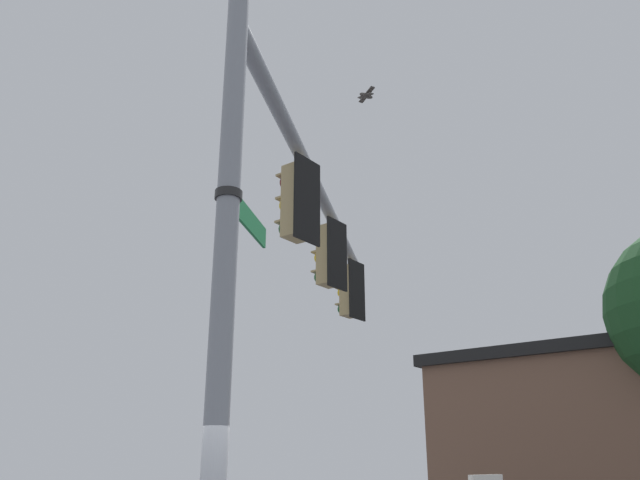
# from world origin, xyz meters

# --- Properties ---
(signal_pole) EXTENTS (0.21, 0.21, 7.11)m
(signal_pole) POSITION_xyz_m (0.00, 0.00, 3.56)
(signal_pole) COLOR gray
(signal_pole) RESTS_ON ground
(mast_arm) EXTENTS (7.39, 3.76, 0.20)m
(mast_arm) POSITION_xyz_m (3.65, 1.79, 6.40)
(mast_arm) COLOR gray
(traffic_light_nearest_pole) EXTENTS (0.54, 0.49, 1.31)m
(traffic_light_nearest_pole) POSITION_xyz_m (2.43, 1.21, 5.60)
(traffic_light_nearest_pole) COLOR black
(traffic_light_mid_inner) EXTENTS (0.54, 0.49, 1.31)m
(traffic_light_mid_inner) POSITION_xyz_m (4.56, 2.26, 5.60)
(traffic_light_mid_inner) COLOR black
(traffic_light_mid_outer) EXTENTS (0.54, 0.49, 1.31)m
(traffic_light_mid_outer) POSITION_xyz_m (6.70, 3.30, 5.60)
(traffic_light_mid_outer) COLOR black
(street_name_sign) EXTENTS (1.20, 0.67, 0.22)m
(street_name_sign) POSITION_xyz_m (0.35, 0.17, 4.53)
(street_name_sign) COLOR #147238
(bird_flying) EXTENTS (0.28, 0.44, 0.14)m
(bird_flying) POSITION_xyz_m (4.50, 1.35, 8.39)
(bird_flying) COLOR #4C4742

